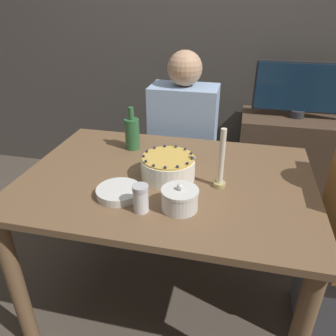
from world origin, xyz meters
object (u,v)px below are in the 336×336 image
(tv_monitor, at_px, (302,89))
(candle, at_px, (221,164))
(sugar_bowl, at_px, (180,199))
(sugar_shaker, at_px, (141,198))
(person_man_blue_shirt, at_px, (183,160))
(bottle, at_px, (132,133))
(cake, at_px, (168,167))

(tv_monitor, bearing_deg, candle, -110.79)
(sugar_bowl, distance_m, candle, 0.24)
(sugar_shaker, distance_m, person_man_blue_shirt, 0.97)
(bottle, height_order, tv_monitor, tv_monitor)
(sugar_shaker, height_order, person_man_blue_shirt, person_man_blue_shirt)
(cake, height_order, person_man_blue_shirt, person_man_blue_shirt)
(sugar_bowl, bearing_deg, cake, 113.40)
(cake, xyz_separation_m, bottle, (-0.25, 0.26, 0.04))
(cake, bearing_deg, candle, -6.58)
(bottle, bearing_deg, sugar_shaker, -68.54)
(person_man_blue_shirt, xyz_separation_m, tv_monitor, (0.72, 0.49, 0.38))
(cake, bearing_deg, tv_monitor, 59.62)
(sugar_shaker, bearing_deg, bottle, 111.46)
(sugar_bowl, bearing_deg, person_man_blue_shirt, 99.61)
(sugar_shaker, xyz_separation_m, person_man_blue_shirt, (-0.01, 0.92, -0.30))
(cake, distance_m, sugar_shaker, 0.27)
(person_man_blue_shirt, bearing_deg, sugar_shaker, 90.70)
(candle, height_order, bottle, candle)
(tv_monitor, bearing_deg, cake, -120.38)
(candle, bearing_deg, sugar_bowl, -123.79)
(candle, relative_size, tv_monitor, 0.41)
(sugar_bowl, relative_size, tv_monitor, 0.22)
(bottle, bearing_deg, tv_monitor, 44.13)
(tv_monitor, bearing_deg, sugar_shaker, -116.75)
(sugar_bowl, height_order, person_man_blue_shirt, person_man_blue_shirt)
(sugar_shaker, relative_size, tv_monitor, 0.17)
(sugar_bowl, bearing_deg, bottle, 125.67)
(sugar_bowl, xyz_separation_m, person_man_blue_shirt, (-0.15, 0.87, -0.29))
(sugar_bowl, xyz_separation_m, bottle, (-0.34, 0.48, 0.04))
(cake, relative_size, person_man_blue_shirt, 0.20)
(sugar_bowl, bearing_deg, sugar_shaker, -161.33)
(candle, xyz_separation_m, tv_monitor, (0.45, 1.17, 0.04))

